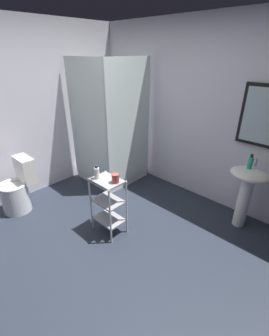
% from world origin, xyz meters
% --- Properties ---
extents(ground_plane, '(4.20, 4.20, 0.02)m').
position_xyz_m(ground_plane, '(0.00, 0.00, -0.01)').
color(ground_plane, '#232A37').
extents(wall_back, '(4.20, 0.14, 2.50)m').
position_xyz_m(wall_back, '(0.01, 1.85, 1.25)').
color(wall_back, silver).
rests_on(wall_back, ground_plane).
extents(wall_left, '(0.10, 4.20, 2.50)m').
position_xyz_m(wall_left, '(-1.85, 0.00, 1.25)').
color(wall_left, silver).
rests_on(wall_left, ground_plane).
extents(shower_stall, '(0.92, 0.92, 2.00)m').
position_xyz_m(shower_stall, '(-1.19, 1.18, 0.46)').
color(shower_stall, white).
rests_on(shower_stall, ground_plane).
extents(pedestal_sink, '(0.46, 0.37, 0.81)m').
position_xyz_m(pedestal_sink, '(0.94, 1.52, 0.58)').
color(pedestal_sink, white).
rests_on(pedestal_sink, ground_plane).
extents(sink_faucet, '(0.03, 0.03, 0.10)m').
position_xyz_m(sink_faucet, '(0.94, 1.64, 0.86)').
color(sink_faucet, silver).
rests_on(sink_faucet, pedestal_sink).
extents(toilet, '(0.37, 0.49, 0.76)m').
position_xyz_m(toilet, '(-1.48, -0.31, 0.31)').
color(toilet, white).
rests_on(toilet, ground_plane).
extents(storage_cart, '(0.38, 0.28, 0.74)m').
position_xyz_m(storage_cart, '(-0.20, 0.27, 0.44)').
color(storage_cart, silver).
rests_on(storage_cart, ground_plane).
extents(hand_soap_bottle, '(0.06, 0.06, 0.18)m').
position_xyz_m(hand_soap_bottle, '(0.91, 1.54, 0.89)').
color(hand_soap_bottle, '#2DBC99').
rests_on(hand_soap_bottle, pedestal_sink).
extents(lotion_bottle_white, '(0.06, 0.06, 0.17)m').
position_xyz_m(lotion_bottle_white, '(-0.31, 0.21, 0.81)').
color(lotion_bottle_white, white).
rests_on(lotion_bottle_white, storage_cart).
extents(rinse_cup, '(0.08, 0.08, 0.11)m').
position_xyz_m(rinse_cup, '(-0.08, 0.29, 0.79)').
color(rinse_cup, '#B24742').
rests_on(rinse_cup, storage_cart).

